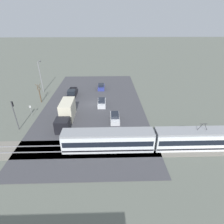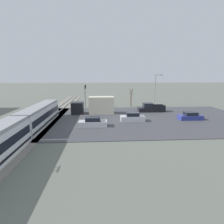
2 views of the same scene
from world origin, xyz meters
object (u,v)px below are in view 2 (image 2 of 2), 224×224
box_truck (96,106)px  no_parking_sign (104,101)px  pickup_truck (151,108)px  sedan_car_0 (132,117)px  sedan_car_2 (93,122)px  sedan_car_1 (190,116)px  light_rail_tram (20,129)px  street_lamp_near_crossing (156,88)px  street_tree (131,98)px  traffic_light_pole (85,93)px

box_truck → no_parking_sign: bearing=-14.4°
pickup_truck → sedan_car_0: 9.58m
no_parking_sign → sedan_car_2: bearing=172.8°
sedan_car_1 → light_rail_tram: bearing=108.8°
no_parking_sign → box_truck: bearing=165.6°
street_lamp_near_crossing → no_parking_sign: size_ratio=3.41×
sedan_car_0 → street_tree: (14.86, -2.22, 1.44)m
traffic_light_pole → box_truck: bearing=-161.1°
light_rail_tram → sedan_car_2: bearing=-56.4°
light_rail_tram → box_truck: bearing=-29.9°
light_rail_tram → sedan_car_2: size_ratio=6.31×
light_rail_tram → street_tree: bearing=-37.1°
box_truck → sedan_car_0: box_truck is taller
sedan_car_0 → box_truck: bearing=-135.3°
sedan_car_0 → sedan_car_1: (0.42, -10.78, -0.06)m
pickup_truck → traffic_light_pole: bearing=64.2°
sedan_car_1 → box_truck: bearing=70.0°
street_tree → no_parking_sign: bearing=92.6°
light_rail_tram → street_lamp_near_crossing: size_ratio=3.42×
box_truck → sedan_car_1: size_ratio=2.10×
light_rail_tram → no_parking_sign: bearing=-25.1°
light_rail_tram → box_truck: (15.27, -8.79, 0.09)m
no_parking_sign → pickup_truck: bearing=-123.4°
street_tree → light_rail_tram: bearing=142.9°
sedan_car_2 → street_tree: (17.66, -9.08, 1.48)m
sedan_car_1 → street_lamp_near_crossing: bearing=5.8°
sedan_car_1 → sedan_car_2: (-3.21, 17.63, 0.02)m
sedan_car_0 → sedan_car_1: size_ratio=1.00×
traffic_light_pole → street_tree: (-0.27, -11.77, -1.46)m
light_rail_tram → pickup_truck: 26.61m
sedan_car_1 → sedan_car_2: size_ratio=0.94×
sedan_car_1 → street_lamp_near_crossing: (16.03, 1.64, 4.10)m
pickup_truck → street_tree: street_tree is taller
sedan_car_2 → no_parking_sign: (17.35, -2.18, 0.79)m
sedan_car_0 → street_lamp_near_crossing: (16.45, -9.14, 4.04)m
no_parking_sign → traffic_light_pole: bearing=83.3°
traffic_light_pole → no_parking_sign: bearing=-96.7°
box_truck → pickup_truck: 12.26m
sedan_car_1 → no_parking_sign: 20.96m
street_lamp_near_crossing → no_parking_sign: (-1.90, 13.82, -3.29)m
sedan_car_1 → street_tree: 16.85m
box_truck → street_lamp_near_crossing: (9.69, -15.82, 3.04)m
box_truck → sedan_car_2: size_ratio=1.97×
sedan_car_0 → no_parking_sign: no_parking_sign is taller
pickup_truck → street_lamp_near_crossing: bearing=-22.9°
box_truck → street_tree: 12.05m
pickup_truck → traffic_light_pole: 16.95m
street_tree → sedan_car_1: bearing=-149.4°
sedan_car_1 → traffic_light_pole: size_ratio=0.75×
box_truck → traffic_light_pole: bearing=18.9°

